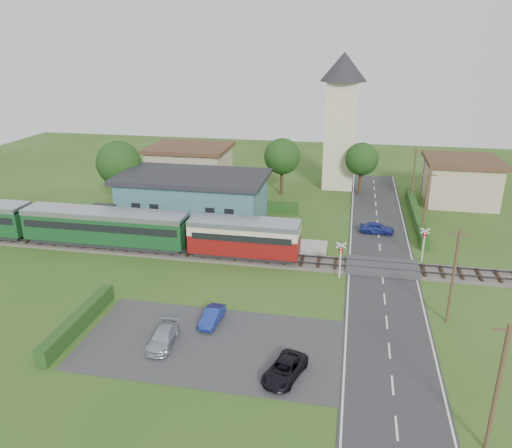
% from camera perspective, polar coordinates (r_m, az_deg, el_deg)
% --- Properties ---
extents(ground, '(120.00, 120.00, 0.00)m').
position_cam_1_polar(ground, '(43.84, 1.09, -5.24)').
color(ground, '#2D4C19').
extents(railway_track, '(76.00, 3.20, 0.49)m').
position_cam_1_polar(railway_track, '(45.58, 1.54, -4.06)').
color(railway_track, '#4C443D').
rests_on(railway_track, ground).
extents(road, '(6.00, 70.00, 0.05)m').
position_cam_1_polar(road, '(43.41, 14.28, -6.15)').
color(road, '#28282B').
rests_on(road, ground).
extents(car_park, '(17.00, 9.00, 0.08)m').
position_cam_1_polar(car_park, '(33.93, -5.15, -13.50)').
color(car_park, '#333335').
rests_on(car_park, ground).
extents(crossing_deck, '(6.20, 3.40, 0.45)m').
position_cam_1_polar(crossing_deck, '(45.13, 14.20, -4.81)').
color(crossing_deck, '#333335').
rests_on(crossing_deck, ground).
extents(platform, '(30.00, 3.00, 0.45)m').
position_cam_1_polar(platform, '(50.83, -9.02, -1.54)').
color(platform, gray).
rests_on(platform, ground).
extents(equipment_hut, '(2.30, 2.30, 2.55)m').
position_cam_1_polar(equipment_hut, '(53.51, -17.20, 0.64)').
color(equipment_hut, beige).
rests_on(equipment_hut, platform).
extents(station_building, '(16.00, 9.00, 5.30)m').
position_cam_1_polar(station_building, '(55.17, -7.14, 3.02)').
color(station_building, '#35676D').
rests_on(station_building, ground).
extents(train, '(43.20, 2.90, 3.40)m').
position_cam_1_polar(train, '(51.30, -19.97, -0.01)').
color(train, '#232328').
rests_on(train, ground).
extents(church_tower, '(6.00, 6.00, 17.60)m').
position_cam_1_polar(church_tower, '(67.58, 9.74, 12.58)').
color(church_tower, beige).
rests_on(church_tower, ground).
extents(house_west, '(10.80, 8.80, 5.50)m').
position_cam_1_polar(house_west, '(69.51, -7.53, 6.66)').
color(house_west, tan).
rests_on(house_west, ground).
extents(house_east, '(8.80, 8.80, 5.50)m').
position_cam_1_polar(house_east, '(66.33, 22.32, 4.67)').
color(house_east, tan).
rests_on(house_east, ground).
extents(hedge_carpark, '(0.80, 9.00, 1.20)m').
position_cam_1_polar(hedge_carpark, '(37.14, -19.65, -10.49)').
color(hedge_carpark, '#193814').
rests_on(hedge_carpark, ground).
extents(hedge_roadside, '(0.80, 18.00, 1.20)m').
position_cam_1_polar(hedge_roadside, '(58.41, 17.81, 1.00)').
color(hedge_roadside, '#193814').
rests_on(hedge_roadside, ground).
extents(hedge_station, '(22.00, 0.80, 1.30)m').
position_cam_1_polar(hedge_station, '(59.87, -5.73, 2.40)').
color(hedge_station, '#193814').
rests_on(hedge_station, ground).
extents(tree_a, '(5.20, 5.20, 8.00)m').
position_cam_1_polar(tree_a, '(60.92, -15.41, 6.70)').
color(tree_a, '#332316').
rests_on(tree_a, ground).
extents(tree_b, '(4.60, 4.60, 7.34)m').
position_cam_1_polar(tree_b, '(64.14, 3.00, 7.71)').
color(tree_b, '#332316').
rests_on(tree_b, ground).
extents(tree_c, '(4.20, 4.20, 6.78)m').
position_cam_1_polar(tree_c, '(65.57, 12.00, 7.25)').
color(tree_c, '#332316').
rests_on(tree_c, ground).
extents(utility_pole_a, '(1.40, 0.22, 7.00)m').
position_cam_1_polar(utility_pole_a, '(26.94, 25.89, -16.45)').
color(utility_pole_a, '#473321').
rests_on(utility_pole_a, ground).
extents(utility_pole_b, '(1.40, 0.22, 7.00)m').
position_cam_1_polar(utility_pole_b, '(37.07, 21.64, -5.53)').
color(utility_pole_b, '#473321').
rests_on(utility_pole_b, ground).
extents(utility_pole_c, '(1.40, 0.22, 7.00)m').
position_cam_1_polar(utility_pole_c, '(51.83, 18.81, 2.03)').
color(utility_pole_c, '#473321').
rests_on(utility_pole_c, ground).
extents(utility_pole_d, '(1.40, 0.22, 7.00)m').
position_cam_1_polar(utility_pole_d, '(63.30, 17.57, 5.34)').
color(utility_pole_d, '#473321').
rests_on(utility_pole_d, ground).
extents(crossing_signal_near, '(0.84, 0.28, 3.28)m').
position_cam_1_polar(crossing_signal_near, '(42.05, 9.65, -3.49)').
color(crossing_signal_near, silver).
rests_on(crossing_signal_near, ground).
extents(crossing_signal_far, '(0.84, 0.28, 3.28)m').
position_cam_1_polar(crossing_signal_far, '(46.98, 18.66, -1.73)').
color(crossing_signal_far, silver).
rests_on(crossing_signal_far, ground).
extents(streetlamp_west, '(0.30, 0.30, 5.15)m').
position_cam_1_polar(streetlamp_west, '(67.55, -14.55, 6.01)').
color(streetlamp_west, '#3F3F47').
rests_on(streetlamp_west, ground).
extents(streetlamp_east, '(0.30, 0.30, 5.15)m').
position_cam_1_polar(streetlamp_east, '(68.48, 18.62, 5.79)').
color(streetlamp_east, '#3F3F47').
rests_on(streetlamp_east, ground).
extents(car_on_road, '(3.49, 1.48, 1.18)m').
position_cam_1_polar(car_on_road, '(53.13, 13.65, -0.43)').
color(car_on_road, navy).
rests_on(car_on_road, road).
extents(car_park_blue, '(1.30, 3.17, 1.02)m').
position_cam_1_polar(car_park_blue, '(35.82, -5.05, -10.48)').
color(car_park_blue, navy).
rests_on(car_park_blue, car_park).
extents(car_park_silver, '(1.62, 3.66, 1.04)m').
position_cam_1_polar(car_park_silver, '(33.97, -10.59, -12.62)').
color(car_park_silver, '#A3A7B1').
rests_on(car_park_silver, car_park).
extents(car_park_dark, '(2.73, 4.07, 1.04)m').
position_cam_1_polar(car_park_dark, '(30.69, 3.29, -16.26)').
color(car_park_dark, black).
rests_on(car_park_dark, car_park).
extents(pedestrian_near, '(0.79, 0.66, 1.87)m').
position_cam_1_polar(pedestrian_near, '(48.92, -1.29, -0.71)').
color(pedestrian_near, gray).
rests_on(pedestrian_near, platform).
extents(pedestrian_far, '(0.80, 0.93, 1.65)m').
position_cam_1_polar(pedestrian_far, '(52.19, -14.73, -0.16)').
color(pedestrian_far, gray).
rests_on(pedestrian_far, platform).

